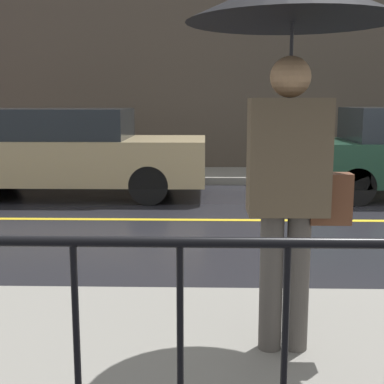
# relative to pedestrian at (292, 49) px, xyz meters

# --- Properties ---
(ground_plane) EXTENTS (80.00, 80.00, 0.00)m
(ground_plane) POSITION_rel_pedestrian_xyz_m (1.73, 4.20, -1.94)
(ground_plane) COLOR black
(sidewalk_far) EXTENTS (28.00, 1.71, 0.14)m
(sidewalk_far) POSITION_rel_pedestrian_xyz_m (1.73, 8.20, -1.86)
(sidewalk_far) COLOR gray
(sidewalk_far) RESTS_ON ground_plane
(lane_marking) EXTENTS (25.20, 0.12, 0.01)m
(lane_marking) POSITION_rel_pedestrian_xyz_m (1.73, 4.20, -1.93)
(lane_marking) COLOR gold
(lane_marking) RESTS_ON ground_plane
(building_storefront) EXTENTS (28.00, 0.30, 5.39)m
(building_storefront) POSITION_rel_pedestrian_xyz_m (1.73, 9.20, 0.76)
(building_storefront) COLOR #4C4238
(building_storefront) RESTS_ON ground_plane
(pedestrian) EXTENTS (1.19, 1.19, 2.20)m
(pedestrian) POSITION_rel_pedestrian_xyz_m (0.00, 0.00, 0.00)
(pedestrian) COLOR #4C4742
(pedestrian) RESTS_ON sidewalk_near
(car_tan) EXTENTS (4.71, 1.81, 1.51)m
(car_tan) POSITION_rel_pedestrian_xyz_m (-2.89, 6.09, -1.16)
(car_tan) COLOR tan
(car_tan) RESTS_ON ground_plane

